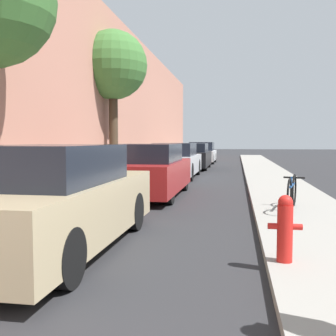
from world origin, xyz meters
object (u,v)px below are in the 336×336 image
(parked_car_red, at_px, (148,171))
(street_tree_far, at_px, (113,66))
(parked_car_champagne, at_px, (56,201))
(parked_car_white, at_px, (202,153))
(fire_hydrant, at_px, (285,227))
(bicycle, at_px, (292,192))
(parked_car_silver, at_px, (176,161))
(parked_car_black, at_px, (192,157))

(parked_car_red, distance_m, street_tree_far, 7.10)
(parked_car_champagne, height_order, parked_car_white, parked_car_champagne)
(parked_car_champagne, height_order, fire_hydrant, parked_car_champagne)
(parked_car_champagne, bearing_deg, street_tree_far, 103.30)
(parked_car_red, height_order, fire_hydrant, parked_car_red)
(bicycle, bearing_deg, parked_car_champagne, -124.78)
(parked_car_champagne, bearing_deg, bicycle, 42.47)
(parked_car_champagne, distance_m, parked_car_red, 5.60)
(parked_car_red, xyz_separation_m, parked_car_white, (0.07, 16.82, -0.02))
(fire_hydrant, xyz_separation_m, bicycle, (0.56, 3.71, -0.05))
(parked_car_silver, height_order, parked_car_white, parked_car_white)
(fire_hydrant, bearing_deg, parked_car_black, 99.91)
(parked_car_white, bearing_deg, fire_hydrant, -82.74)
(parked_car_red, distance_m, parked_car_silver, 5.69)
(parked_car_champagne, height_order, street_tree_far, street_tree_far)
(street_tree_far, relative_size, fire_hydrant, 7.55)
(parked_car_champagne, distance_m, street_tree_far, 11.87)
(parked_car_champagne, height_order, parked_car_red, parked_car_champagne)
(parked_car_champagne, relative_size, street_tree_far, 0.75)
(parked_car_silver, bearing_deg, parked_car_champagne, -89.90)
(parked_car_white, distance_m, bicycle, 19.44)
(bicycle, bearing_deg, parked_car_red, 159.66)
(parked_car_white, height_order, street_tree_far, street_tree_far)
(parked_car_champagne, distance_m, fire_hydrant, 3.07)
(bicycle, bearing_deg, parked_car_silver, 127.08)
(parked_car_black, distance_m, bicycle, 13.78)
(parked_car_champagne, relative_size, parked_car_black, 1.00)
(parked_car_red, relative_size, bicycle, 2.69)
(parked_car_champagne, xyz_separation_m, bicycle, (3.60, 3.29, -0.22))
(parked_car_white, xyz_separation_m, street_tree_far, (-2.71, -11.50, 3.91))
(parked_car_silver, relative_size, parked_car_black, 1.05)
(parked_car_white, xyz_separation_m, fire_hydrant, (2.91, -22.83, -0.15))
(parked_car_champagne, relative_size, bicycle, 2.68)
(parked_car_champagne, bearing_deg, parked_car_silver, 90.10)
(parked_car_black, relative_size, parked_car_white, 1.04)
(parked_car_black, bearing_deg, parked_car_silver, -90.86)
(parked_car_black, xyz_separation_m, street_tree_far, (-2.64, -5.70, 3.91))
(parked_car_black, bearing_deg, street_tree_far, -114.88)
(street_tree_far, bearing_deg, parked_car_white, 76.75)
(parked_car_red, relative_size, parked_car_black, 1.00)
(parked_car_red, distance_m, fire_hydrant, 6.71)
(parked_car_silver, distance_m, parked_car_white, 11.13)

